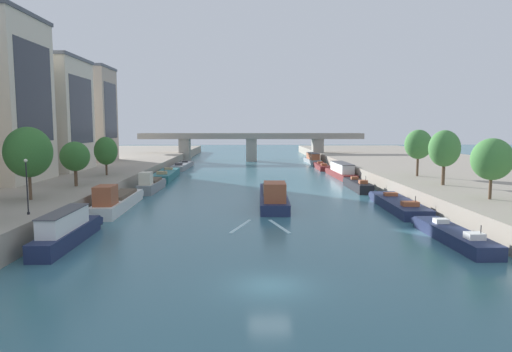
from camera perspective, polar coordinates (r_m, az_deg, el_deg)
ground_plane at (r=28.05m, az=1.75°, el=-13.47°), size 400.00×400.00×0.00m
quay_left at (r=88.70m, az=-24.00°, el=0.35°), size 36.00×170.00×2.26m
quay_right at (r=89.82m, az=23.18°, el=0.45°), size 36.00×170.00×2.26m
barge_midriver at (r=55.99m, az=2.16°, el=-2.46°), size 3.80×19.41×3.27m
wake_behind_barge at (r=43.63m, az=0.50°, el=-6.24°), size 5.60×5.98×0.03m
moored_boat_left_near at (r=39.79m, az=-22.41°, el=-6.23°), size 1.92×11.78×2.84m
moored_boat_left_upstream at (r=54.17m, az=-16.85°, el=-2.98°), size 2.78×15.30×3.31m
moored_boat_left_gap_after at (r=68.06m, az=-12.87°, el=-1.05°), size 2.36×10.71×3.10m
moored_boat_left_downstream at (r=83.67m, az=-11.11°, el=0.13°), size 3.52×16.57×2.41m
moored_boat_left_midway at (r=102.69m, az=-9.11°, el=1.25°), size 3.23×16.06×2.23m
moored_boat_right_downstream at (r=41.21m, az=23.23°, el=-6.73°), size 2.55×12.26×2.16m
moored_boat_right_end at (r=54.73m, az=17.18°, el=-3.36°), size 3.45×14.99×2.20m
moored_boat_right_lone at (r=69.72m, az=12.50°, el=-1.10°), size 2.10×11.26×2.41m
moored_boat_right_gap_after at (r=85.67m, az=10.52°, el=0.60°), size 3.04×16.44×2.74m
moored_boat_right_near at (r=101.90m, az=8.15°, el=1.19°), size 2.60×13.05×2.11m
moored_boat_right_second at (r=116.95m, az=7.03°, el=2.14°), size 2.89×13.77×2.64m
tree_left_distant at (r=49.58m, az=-26.42°, el=2.66°), size 4.47×4.47×7.10m
tree_left_past_mid at (r=58.63m, az=-21.55°, el=2.27°), size 3.43×3.43×5.33m
tree_left_by_lamp at (r=70.32m, az=-18.14°, el=2.98°), size 3.33×3.33×5.58m
tree_right_nearest at (r=50.33m, az=27.24°, el=1.86°), size 3.93×3.93×6.00m
tree_right_by_lamp at (r=60.07m, az=22.35°, el=3.16°), size 3.71×3.71×6.67m
tree_right_third at (r=69.43m, az=19.50°, el=3.71°), size 3.81×3.81×6.64m
lamppost_left_bank at (r=41.54m, az=-26.56°, el=-0.91°), size 0.28×0.28×4.55m
building_left_far_end at (r=81.56m, az=-25.13°, el=6.97°), size 13.37×12.67×18.02m
building_left_middle at (r=100.24m, az=-20.49°, el=7.22°), size 10.90×10.46×19.04m
bridge_far at (r=122.56m, az=-0.59°, el=4.06°), size 59.44×4.40×7.43m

